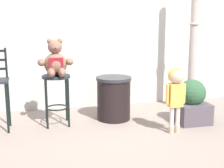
% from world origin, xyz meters
% --- Properties ---
extents(ground_plane, '(24.00, 24.00, 0.00)m').
position_xyz_m(ground_plane, '(0.00, 0.00, 0.00)').
color(ground_plane, gray).
extents(bar_stool_with_teddy, '(0.43, 0.43, 0.79)m').
position_xyz_m(bar_stool_with_teddy, '(-0.72, 0.75, 0.57)').
color(bar_stool_with_teddy, '#232930').
rests_on(bar_stool_with_teddy, ground_plane).
extents(teddy_bear, '(0.53, 0.48, 0.56)m').
position_xyz_m(teddy_bear, '(-0.72, 0.72, 0.99)').
color(teddy_bear, brown).
rests_on(teddy_bear, bar_stool_with_teddy).
extents(child_walking, '(0.30, 0.24, 0.96)m').
position_xyz_m(child_walking, '(0.90, -0.03, 0.69)').
color(child_walking, '#C8A98F').
rests_on(child_walking, ground_plane).
extents(trash_bin, '(0.58, 0.58, 0.71)m').
position_xyz_m(trash_bin, '(0.21, 0.81, 0.36)').
color(trash_bin, black).
rests_on(trash_bin, ground_plane).
extents(lamppost, '(0.32, 0.32, 2.67)m').
position_xyz_m(lamppost, '(1.71, 1.00, 1.05)').
color(lamppost, '#B6AF9F').
rests_on(lamppost, ground_plane).
extents(planter_with_shrub, '(0.50, 0.50, 0.70)m').
position_xyz_m(planter_with_shrub, '(1.37, 0.34, 0.32)').
color(planter_with_shrub, '#504851').
rests_on(planter_with_shrub, ground_plane).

